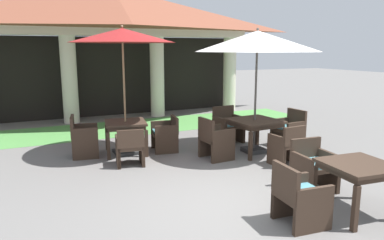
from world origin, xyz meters
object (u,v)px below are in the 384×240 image
at_px(patio_chair_near_foreground_west, 83,138).
at_px(patio_chair_mid_left_south, 287,146).
at_px(patio_table_near_foreground, 126,126).
at_px(patio_chair_mid_left_east, 289,130).
at_px(patio_chair_mid_left_west, 215,140).
at_px(patio_chair_mid_right_north, 313,167).
at_px(patio_table_mid_left, 255,124).
at_px(terracotta_urn, 134,135).
at_px(patio_chair_near_foreground_east, 166,134).
at_px(patio_chair_mid_right_west, 299,197).
at_px(patio_umbrella_near_foreground, 122,37).
at_px(patio_umbrella_mid_left, 257,42).
at_px(patio_chair_near_foreground_south, 130,147).
at_px(patio_table_mid_right, 359,170).
at_px(patio_chair_mid_left_north, 228,126).

distance_m(patio_chair_near_foreground_west, patio_chair_mid_left_south, 4.35).
distance_m(patio_table_near_foreground, patio_chair_mid_left_east, 3.89).
distance_m(patio_chair_mid_left_west, patio_chair_mid_right_north, 2.33).
distance_m(patio_table_mid_left, terracotta_urn, 3.15).
distance_m(patio_chair_near_foreground_east, terracotta_urn, 1.31).
bearing_deg(patio_chair_mid_left_east, patio_chair_mid_left_south, 134.79).
relative_size(patio_chair_mid_right_west, terracotta_urn, 2.28).
xyz_separation_m(patio_umbrella_near_foreground, patio_umbrella_mid_left, (2.67, -1.16, -0.10)).
bearing_deg(patio_chair_near_foreground_east, patio_umbrella_near_foreground, 90.00).
height_order(patio_table_near_foreground, patio_chair_mid_left_east, patio_chair_mid_left_east).
height_order(patio_chair_near_foreground_west, patio_umbrella_mid_left, patio_umbrella_mid_left).
distance_m(patio_chair_near_foreground_west, patio_chair_mid_left_east, 4.80).
relative_size(patio_umbrella_near_foreground, patio_chair_mid_right_west, 3.33).
relative_size(patio_chair_near_foreground_east, patio_chair_near_foreground_west, 0.87).
bearing_deg(patio_table_mid_left, patio_umbrella_mid_left, -90.00).
bearing_deg(terracotta_urn, patio_chair_mid_left_east, -33.59).
bearing_deg(patio_chair_mid_left_east, patio_umbrella_near_foreground, 69.94).
bearing_deg(patio_chair_mid_right_north, patio_chair_mid_left_south, -105.46).
distance_m(patio_table_near_foreground, patio_chair_mid_right_west, 4.51).
relative_size(patio_umbrella_near_foreground, terracotta_urn, 7.60).
bearing_deg(terracotta_urn, patio_chair_near_foreground_south, -108.24).
height_order(patio_table_mid_left, patio_table_mid_right, patio_table_mid_left).
bearing_deg(patio_chair_mid_left_east, patio_chair_mid_right_north, 144.46).
relative_size(patio_table_mid_left, patio_chair_mid_right_north, 1.30).
distance_m(patio_chair_near_foreground_west, patio_umbrella_mid_left, 4.33).
bearing_deg(patio_umbrella_mid_left, patio_chair_mid_left_west, -176.18).
distance_m(patio_table_mid_left, patio_chair_mid_left_east, 1.09).
relative_size(patio_chair_mid_left_east, terracotta_urn, 2.40).
relative_size(patio_chair_near_foreground_east, patio_table_mid_right, 0.80).
bearing_deg(patio_chair_mid_left_east, patio_table_near_foreground, 69.94).
xyz_separation_m(patio_umbrella_near_foreground, patio_chair_near_foreground_east, (0.90, -0.16, -2.18)).
distance_m(patio_chair_near_foreground_west, patio_chair_mid_left_west, 2.87).
distance_m(patio_table_mid_left, patio_table_mid_right, 3.32).
relative_size(patio_table_mid_left, patio_chair_mid_left_south, 1.31).
bearing_deg(patio_chair_mid_left_north, patio_umbrella_near_foreground, -5.97).
relative_size(patio_table_mid_left, patio_chair_mid_left_west, 1.21).
bearing_deg(patio_chair_near_foreground_west, patio_umbrella_mid_left, 79.78).
distance_m(patio_chair_mid_right_west, terracotta_urn, 5.46).
bearing_deg(patio_table_mid_right, patio_chair_near_foreground_west, 123.69).
bearing_deg(patio_chair_mid_right_north, patio_chair_mid_right_west, 44.92).
relative_size(patio_table_near_foreground, patio_table_mid_left, 0.94).
height_order(patio_chair_mid_right_north, terracotta_urn, patio_chair_mid_right_north).
xyz_separation_m(patio_chair_near_foreground_south, patio_umbrella_mid_left, (2.83, -0.26, 2.10)).
bearing_deg(patio_chair_near_foreground_west, patio_table_mid_left, 79.78).
relative_size(patio_table_mid_right, terracotta_urn, 2.66).
xyz_separation_m(patio_chair_near_foreground_east, patio_chair_mid_left_east, (2.83, -0.93, 0.02)).
relative_size(patio_chair_near_foreground_south, patio_umbrella_mid_left, 0.28).
xyz_separation_m(patio_table_near_foreground, patio_chair_mid_left_west, (1.61, -1.23, -0.21)).
height_order(patio_chair_near_foreground_west, patio_chair_mid_left_south, patio_chair_near_foreground_west).
bearing_deg(patio_chair_near_foreground_south, patio_umbrella_mid_left, 4.78).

